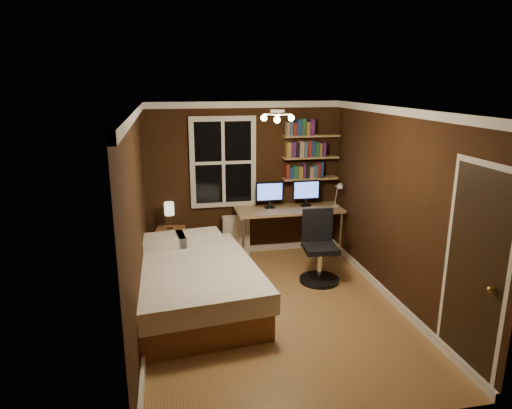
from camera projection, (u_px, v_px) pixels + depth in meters
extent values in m
plane|color=olive|center=(273.00, 309.00, 5.79)|extent=(4.20, 4.20, 0.00)
cube|color=black|center=(244.00, 179.00, 7.46)|extent=(3.20, 0.04, 2.50)
cube|color=black|center=(137.00, 223.00, 5.17)|extent=(0.04, 4.20, 2.50)
cube|color=black|center=(397.00, 208.00, 5.77)|extent=(0.04, 4.20, 2.50)
cube|color=white|center=(275.00, 109.00, 5.14)|extent=(3.20, 4.20, 0.02)
cube|color=white|center=(223.00, 162.00, 7.28)|extent=(1.06, 0.06, 1.46)
sphere|color=gold|center=(491.00, 290.00, 4.07)|extent=(0.06, 0.06, 0.06)
cube|color=#98784A|center=(310.00, 178.00, 7.55)|extent=(0.92, 0.22, 0.03)
cube|color=#98784A|center=(311.00, 157.00, 7.45)|extent=(0.92, 0.22, 0.03)
cube|color=#98784A|center=(311.00, 136.00, 7.36)|extent=(0.92, 0.22, 0.03)
cube|color=brown|center=(193.00, 296.00, 5.78)|extent=(1.70, 2.25, 0.33)
cube|color=silver|center=(192.00, 275.00, 5.70)|extent=(1.79, 2.32, 0.25)
cube|color=white|center=(163.00, 241.00, 6.32)|extent=(0.65, 0.49, 0.15)
cube|color=white|center=(198.00, 237.00, 6.47)|extent=(0.65, 0.49, 0.15)
cube|color=brown|center=(171.00, 246.00, 7.24)|extent=(0.50, 0.50, 0.55)
cube|color=silver|center=(236.00, 235.00, 7.55)|extent=(0.44, 0.15, 0.66)
cube|color=#98784A|center=(289.00, 210.00, 7.38)|extent=(1.72, 0.64, 0.04)
cylinder|color=beige|center=(243.00, 242.00, 7.07)|extent=(0.04, 0.04, 0.77)
cylinder|color=beige|center=(341.00, 236.00, 7.37)|extent=(0.04, 0.04, 0.77)
cylinder|color=beige|center=(238.00, 231.00, 7.60)|extent=(0.04, 0.04, 0.77)
cylinder|color=beige|center=(329.00, 225.00, 7.90)|extent=(0.04, 0.04, 0.77)
cylinder|color=black|center=(319.00, 280.00, 6.60)|extent=(0.57, 0.57, 0.05)
cylinder|color=silver|center=(320.00, 264.00, 6.53)|extent=(0.06, 0.06, 0.43)
cube|color=black|center=(320.00, 248.00, 6.47)|extent=(0.50, 0.50, 0.07)
cube|color=black|center=(317.00, 225.00, 6.59)|extent=(0.45, 0.09, 0.49)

